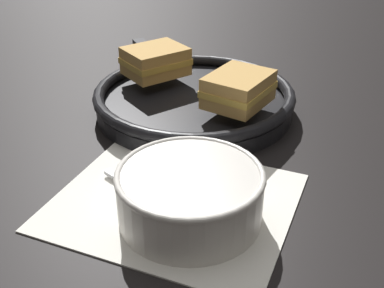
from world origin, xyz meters
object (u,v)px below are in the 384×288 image
(spoon, at_px, (174,212))
(sandwich_near_right, at_px, (239,89))
(soup_bowl, at_px, (190,192))
(skillet, at_px, (194,99))
(sandwich_near_left, at_px, (155,61))

(spoon, relative_size, sandwich_near_right, 1.75)
(soup_bowl, height_order, spoon, soup_bowl)
(spoon, distance_m, sandwich_near_right, 0.24)
(soup_bowl, height_order, skillet, soup_bowl)
(skillet, bearing_deg, sandwich_near_left, 172.75)
(spoon, height_order, sandwich_near_right, sandwich_near_right)
(soup_bowl, height_order, sandwich_near_right, sandwich_near_right)
(sandwich_near_left, bearing_deg, sandwich_near_right, -7.85)
(skillet, distance_m, sandwich_near_right, 0.10)
(sandwich_near_left, bearing_deg, soup_bowl, -45.58)
(soup_bowl, height_order, sandwich_near_left, sandwich_near_left)
(spoon, bearing_deg, skillet, 128.49)
(soup_bowl, distance_m, sandwich_near_right, 0.23)
(skillet, bearing_deg, spoon, -60.32)
(soup_bowl, xyz_separation_m, sandwich_near_right, (-0.07, 0.22, 0.03))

